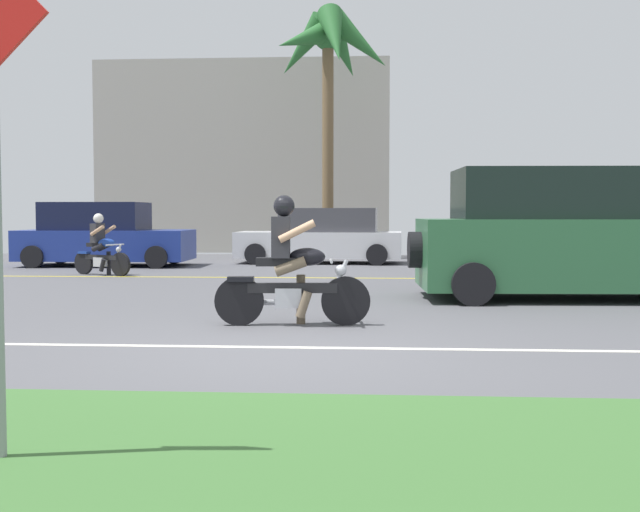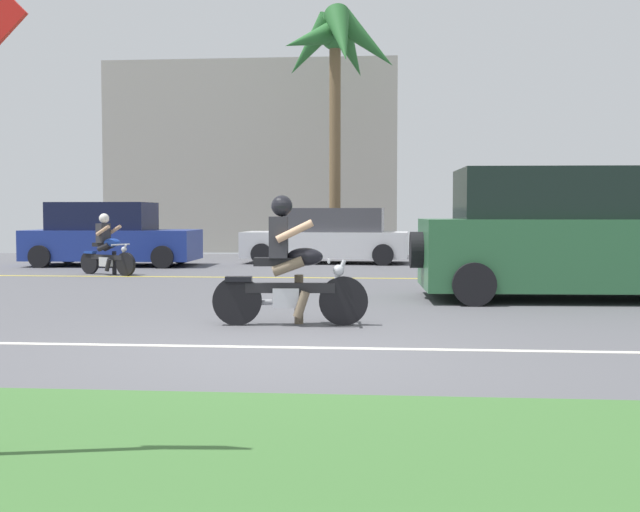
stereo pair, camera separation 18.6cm
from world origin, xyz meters
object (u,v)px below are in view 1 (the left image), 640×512
object	(u,v)px
parked_car_0	(103,236)
parked_car_2	(521,241)
palm_tree_0	(329,53)
parked_car_1	(322,237)
motorcyclist	(291,271)
suv_nearby	(569,236)
motorcyclist_distant	(101,249)

from	to	relation	value
parked_car_0	parked_car_2	bearing A→B (deg)	-3.35
parked_car_0	palm_tree_0	bearing A→B (deg)	35.42
parked_car_1	palm_tree_0	xyz separation A→B (m)	(0.03, 2.44, 5.43)
motorcyclist	suv_nearby	world-z (taller)	suv_nearby
motorcyclist	parked_car_0	distance (m)	12.02
motorcyclist	parked_car_1	bearing A→B (deg)	92.00
parked_car_1	parked_car_2	xyz separation A→B (m)	(4.94, -2.14, -0.00)
motorcyclist	parked_car_2	size ratio (longest dim) A/B	0.51
parked_car_1	motorcyclist_distant	distance (m)	6.42
suv_nearby	parked_car_2	world-z (taller)	suv_nearby
motorcyclist	suv_nearby	bearing A→B (deg)	38.68
suv_nearby	parked_car_0	distance (m)	12.34
parked_car_0	motorcyclist_distant	distance (m)	3.18
parked_car_0	parked_car_2	distance (m)	10.51
parked_car_2	motorcyclist_distant	xyz separation A→B (m)	(-9.48, -2.40, -0.12)
suv_nearby	parked_car_0	size ratio (longest dim) A/B	1.15
palm_tree_0	suv_nearby	bearing A→B (deg)	-68.18
motorcyclist_distant	suv_nearby	bearing A→B (deg)	-24.74
parked_car_1	palm_tree_0	size ratio (longest dim) A/B	0.60
palm_tree_0	parked_car_2	bearing A→B (deg)	-43.01
parked_car_0	motorcyclist_distant	xyz separation A→B (m)	(1.01, -3.01, -0.19)
suv_nearby	parked_car_0	world-z (taller)	suv_nearby
parked_car_0	parked_car_2	xyz separation A→B (m)	(10.49, -0.61, -0.06)
parked_car_0	parked_car_1	distance (m)	5.75
parked_car_2	parked_car_1	bearing A→B (deg)	156.61
motorcyclist	suv_nearby	size ratio (longest dim) A/B	0.38
suv_nearby	palm_tree_0	xyz separation A→B (m)	(-4.46, 11.14, 5.14)
parked_car_2	palm_tree_0	size ratio (longest dim) A/B	0.50
motorcyclist	palm_tree_0	size ratio (longest dim) A/B	0.25
parked_car_2	motorcyclist	bearing A→B (deg)	-114.75
motorcyclist	parked_car_0	xyz separation A→B (m)	(-5.97, 10.43, 0.09)
motorcyclist_distant	parked_car_1	bearing A→B (deg)	44.99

